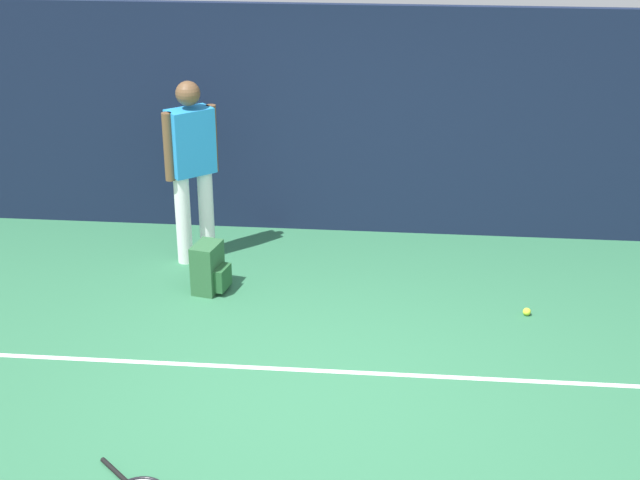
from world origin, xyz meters
TOP-DOWN VIEW (x-y plane):
  - ground_plane at (0.00, 0.00)m, footprint 12.00×12.00m
  - back_fence at (0.00, 3.00)m, footprint 10.00×0.10m
  - court_line at (0.00, 0.25)m, footprint 9.00×0.05m
  - tennis_player at (-1.33, 2.15)m, footprint 0.45×0.43m
  - backpack at (-1.07, 1.50)m, footprint 0.33×0.34m
  - tennis_ball_near_player at (1.64, 1.29)m, footprint 0.07×0.07m

SIDE VIEW (x-z plane):
  - ground_plane at x=0.00m, z-range 0.00..0.00m
  - court_line at x=0.00m, z-range 0.00..0.00m
  - tennis_ball_near_player at x=1.64m, z-range 0.00..0.07m
  - backpack at x=-1.07m, z-range -0.01..0.43m
  - tennis_player at x=-1.33m, z-range 0.12..1.82m
  - back_fence at x=0.00m, z-range 0.00..2.24m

